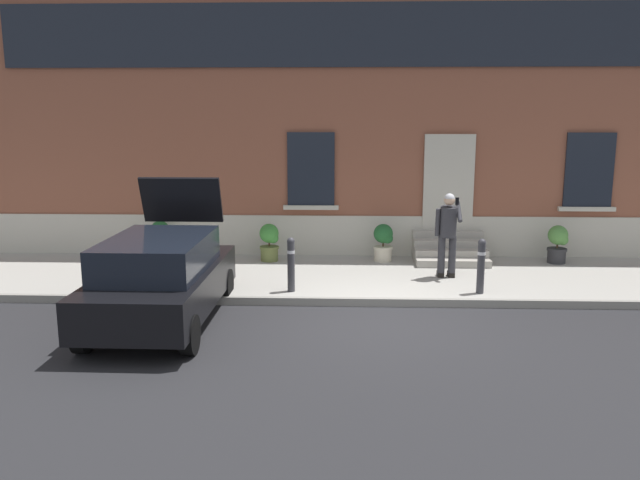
% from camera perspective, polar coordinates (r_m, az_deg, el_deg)
% --- Properties ---
extents(ground_plane, '(80.00, 80.00, 0.00)m').
position_cam_1_polar(ground_plane, '(11.06, 5.13, -7.25)').
color(ground_plane, '#232326').
extents(sidewalk, '(24.00, 3.60, 0.15)m').
position_cam_1_polar(sidewalk, '(13.73, 4.55, -3.26)').
color(sidewalk, '#99968E').
rests_on(sidewalk, ground).
extents(curb_edge, '(24.00, 0.12, 0.15)m').
position_cam_1_polar(curb_edge, '(11.94, 4.91, -5.48)').
color(curb_edge, gray).
rests_on(curb_edge, ground).
extents(building_facade, '(24.00, 1.52, 7.50)m').
position_cam_1_polar(building_facade, '(15.78, 4.40, 12.01)').
color(building_facade, brown).
rests_on(building_facade, ground).
extents(entrance_stoop, '(1.63, 1.28, 0.64)m').
position_cam_1_polar(entrance_stoop, '(15.12, 11.32, -0.87)').
color(entrance_stoop, '#9E998E').
rests_on(entrance_stoop, sidewalk).
extents(hatchback_car_black, '(1.82, 4.08, 2.34)m').
position_cam_1_polar(hatchback_car_black, '(11.06, -13.83, -3.23)').
color(hatchback_car_black, black).
rests_on(hatchback_car_black, ground).
extents(bollard_near_person, '(0.15, 0.15, 1.04)m').
position_cam_1_polar(bollard_near_person, '(12.42, 14.03, -2.08)').
color(bollard_near_person, '#333338').
rests_on(bollard_near_person, sidewalk).
extents(bollard_far_left, '(0.15, 0.15, 1.04)m').
position_cam_1_polar(bollard_far_left, '(12.19, -2.57, -1.99)').
color(bollard_far_left, '#333338').
rests_on(bollard_far_left, sidewalk).
extents(person_on_phone, '(0.51, 0.47, 1.75)m').
position_cam_1_polar(person_on_phone, '(13.38, 11.23, 0.90)').
color(person_on_phone, '#2D2D33').
rests_on(person_on_phone, sidewalk).
extents(planter_terracotta, '(0.44, 0.44, 0.86)m').
position_cam_1_polar(planter_terracotta, '(15.59, -13.88, 0.19)').
color(planter_terracotta, '#B25B38').
rests_on(planter_terracotta, sidewalk).
extents(planter_olive, '(0.44, 0.44, 0.86)m').
position_cam_1_polar(planter_olive, '(14.78, -4.48, -0.11)').
color(planter_olive, '#606B38').
rests_on(planter_olive, sidewalk).
extents(planter_cream, '(0.44, 0.44, 0.86)m').
position_cam_1_polar(planter_cream, '(14.77, 5.63, -0.14)').
color(planter_cream, beige).
rests_on(planter_cream, sidewalk).
extents(planter_charcoal, '(0.44, 0.44, 0.86)m').
position_cam_1_polar(planter_charcoal, '(15.48, 20.26, -0.26)').
color(planter_charcoal, '#2D2D30').
rests_on(planter_charcoal, sidewalk).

